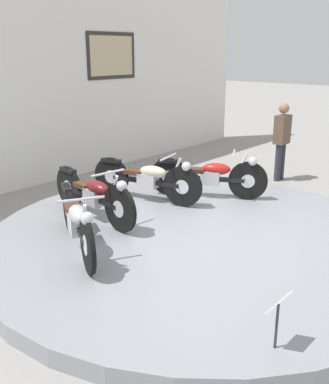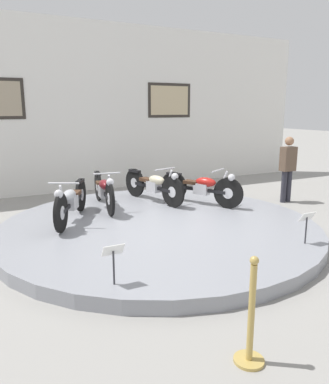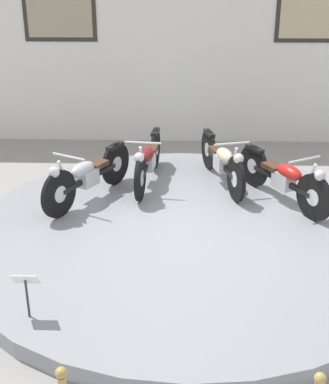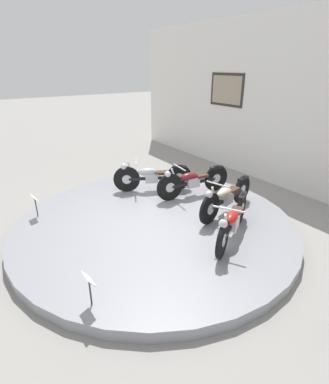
% 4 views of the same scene
% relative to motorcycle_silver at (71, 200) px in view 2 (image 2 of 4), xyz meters
% --- Properties ---
extents(ground_plane, '(60.00, 60.00, 0.00)m').
position_rel_motorcycle_silver_xyz_m(ground_plane, '(1.42, -0.80, -0.60)').
color(ground_plane, gray).
extents(display_platform, '(5.81, 5.81, 0.20)m').
position_rel_motorcycle_silver_xyz_m(display_platform, '(1.42, -0.80, -0.50)').
color(display_platform, gray).
rests_on(display_platform, ground_plane).
extents(back_wall, '(14.00, 0.22, 4.54)m').
position_rel_motorcycle_silver_xyz_m(back_wall, '(1.42, 3.55, 1.67)').
color(back_wall, white).
rests_on(back_wall, ground_plane).
extents(motorcycle_silver, '(1.00, 1.81, 0.81)m').
position_rel_motorcycle_silver_xyz_m(motorcycle_silver, '(0.00, 0.00, 0.00)').
color(motorcycle_silver, black).
rests_on(motorcycle_silver, display_platform).
extents(motorcycle_maroon, '(0.54, 2.02, 0.81)m').
position_rel_motorcycle_silver_xyz_m(motorcycle_maroon, '(0.84, 0.67, 0.00)').
color(motorcycle_maroon, black).
rests_on(motorcycle_maroon, display_platform).
extents(motorcycle_cream, '(0.65, 1.97, 0.81)m').
position_rel_motorcycle_silver_xyz_m(motorcycle_cream, '(2.00, 0.67, -0.00)').
color(motorcycle_cream, black).
rests_on(motorcycle_cream, display_platform).
extents(motorcycle_red, '(1.04, 1.77, 0.80)m').
position_rel_motorcycle_silver_xyz_m(motorcycle_red, '(2.84, -0.00, -0.01)').
color(motorcycle_red, black).
rests_on(motorcycle_red, display_platform).
extents(info_placard_front_left, '(0.26, 0.11, 0.51)m').
position_rel_motorcycle_silver_xyz_m(info_placard_front_left, '(-0.14, -2.82, -0.03)').
color(info_placard_front_left, '#333338').
rests_on(info_placard_front_left, display_platform).
extents(info_placard_front_centre, '(0.26, 0.11, 0.51)m').
position_rel_motorcycle_silver_xyz_m(info_placard_front_centre, '(2.98, -2.82, -0.03)').
color(info_placard_front_centre, '#333338').
rests_on(info_placard_front_centre, display_platform).
extents(visitor_standing, '(0.36, 0.22, 1.60)m').
position_rel_motorcycle_silver_xyz_m(visitor_standing, '(5.24, -0.07, 0.30)').
color(visitor_standing, '#2D2D38').
rests_on(visitor_standing, ground_plane).
extents(stanchion_post_left_of_entry, '(0.28, 0.28, 1.02)m').
position_rel_motorcycle_silver_xyz_m(stanchion_post_left_of_entry, '(0.57, -4.45, -0.25)').
color(stanchion_post_left_of_entry, tan).
rests_on(stanchion_post_left_of_entry, ground_plane).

